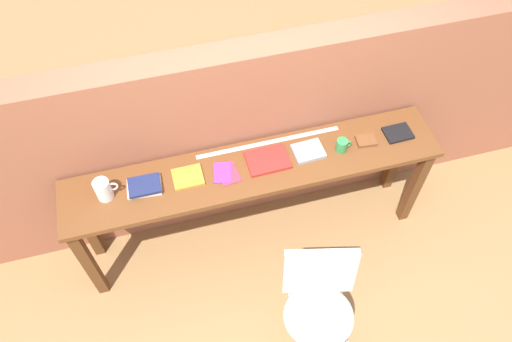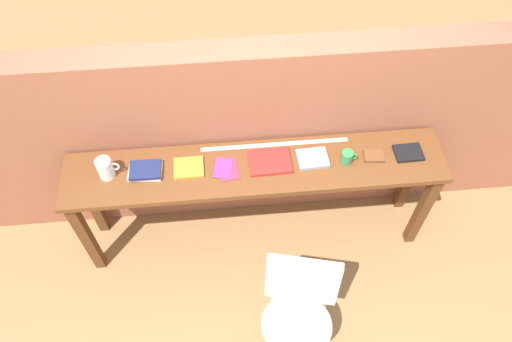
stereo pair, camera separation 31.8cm
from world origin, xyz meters
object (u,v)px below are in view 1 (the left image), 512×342
Objects in this scene: book_stack_leftmost at (144,186)px; magazine_cycling at (188,177)px; chair_white_moulded at (319,301)px; leather_journal_brown at (366,141)px; mug at (342,145)px; book_open_centre at (268,160)px; pitcher_white at (103,189)px; book_repair_rightmost at (398,133)px; pamphlet_pile_colourful at (226,173)px.

book_stack_leftmost is 0.28m from magazine_cycling.
leather_journal_brown is (0.59, 0.85, 0.37)m from chair_white_moulded.
mug is 0.19m from leather_journal_brown.
mug is at bearing -5.17° from book_open_centre.
pitcher_white is (-1.13, 0.86, 0.43)m from chair_white_moulded.
leather_journal_brown is 0.71× the size of book_repair_rightmost.
pamphlet_pile_colourful is at bearing 179.36° from book_repair_rightmost.
pitcher_white is at bearing -179.84° from magazine_cycling.
mug is (1.03, -0.04, 0.04)m from magazine_cycling.
leather_journal_brown is at bearing 55.11° from chair_white_moulded.
leather_journal_brown is 0.24m from book_repair_rightmost.
magazine_cycling is (0.52, 0.01, -0.07)m from pitcher_white.
leather_journal_brown reaches higher than book_open_centre.
magazine_cycling is (0.28, 0.01, -0.01)m from book_stack_leftmost.
book_open_centre is (1.04, 0.00, -0.07)m from pitcher_white.
magazine_cycling is 1.47× the size of leather_journal_brown.
mug is (1.30, -0.03, 0.02)m from book_stack_leftmost.
mug is (1.54, -0.03, -0.03)m from pitcher_white.
chair_white_moulded is 1.01m from mug.
mug is at bearing 63.76° from chair_white_moulded.
book_open_centre is at bearing 178.07° from book_repair_rightmost.
book_stack_leftmost reaches higher than chair_white_moulded.
pitcher_white is 1.54m from mug.
mug reaches higher than magazine_cycling.
book_stack_leftmost is 1.72× the size of leather_journal_brown.
magazine_cycling is at bearing 0.70° from pitcher_white.
book_stack_leftmost is (-0.89, 0.86, 0.38)m from chair_white_moulded.
mug is (0.50, -0.03, 0.03)m from book_open_centre.
book_stack_leftmost is at bearing 178.56° from book_repair_rightmost.
magazine_cycling is (-0.62, 0.87, 0.36)m from chair_white_moulded.
chair_white_moulded is 6.86× the size of leather_journal_brown.
book_stack_leftmost reaches higher than leather_journal_brown.
pitcher_white is 1.41× the size of leather_journal_brown.
book_stack_leftmost is 0.52m from pamphlet_pile_colourful.
leather_journal_brown reaches higher than chair_white_moulded.
mug is at bearing -2.56° from magazine_cycling.
book_open_centre is 1.49× the size of book_repair_rightmost.
pitcher_white reaches higher than book_open_centre.
book_open_centre is 0.50m from mug.
pamphlet_pile_colourful is at bearing -6.79° from magazine_cycling.
book_open_centre is (0.80, 0.01, -0.01)m from book_stack_leftmost.
book_repair_rightmost is at bearing -1.84° from book_open_centre.
book_repair_rightmost is (0.24, 0.01, -0.00)m from leather_journal_brown.
magazine_cycling is 1.21m from leather_journal_brown.
chair_white_moulded is at bearing -116.24° from mug.
pitcher_white is 0.52m from magazine_cycling.
book_open_centre is (0.53, -0.00, 0.00)m from magazine_cycling.
magazine_cycling reaches higher than pamphlet_pile_colourful.
pamphlet_pile_colourful is 0.97m from leather_journal_brown.
book_open_centre is 2.10× the size of leather_journal_brown.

